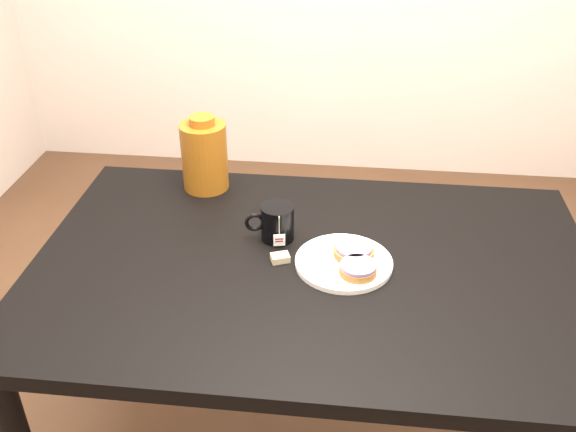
{
  "coord_description": "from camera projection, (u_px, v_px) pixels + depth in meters",
  "views": [
    {
      "loc": [
        0.08,
        -1.29,
        1.69
      ],
      "look_at": [
        -0.08,
        0.12,
        0.81
      ],
      "focal_mm": 40.0,
      "sensor_mm": 36.0,
      "label": 1
    }
  ],
  "objects": [
    {
      "name": "table",
      "position": [
        312.0,
        289.0,
        1.64
      ],
      "size": [
        1.4,
        0.9,
        0.75
      ],
      "color": "black",
      "rests_on": "ground_plane"
    },
    {
      "name": "teabag_pouch",
      "position": [
        280.0,
        258.0,
        1.6
      ],
      "size": [
        0.05,
        0.05,
        0.02
      ],
      "primitive_type": "cube",
      "rotation": [
        0.0,
        0.0,
        0.37
      ],
      "color": "#C6B793",
      "rests_on": "table"
    },
    {
      "name": "bagel_front",
      "position": [
        358.0,
        269.0,
        1.53
      ],
      "size": [
        0.13,
        0.13,
        0.03
      ],
      "color": "brown",
      "rests_on": "plate"
    },
    {
      "name": "bagel_back",
      "position": [
        354.0,
        251.0,
        1.59
      ],
      "size": [
        0.13,
        0.13,
        0.03
      ],
      "color": "brown",
      "rests_on": "plate"
    },
    {
      "name": "bagel_package",
      "position": [
        204.0,
        155.0,
        1.87
      ],
      "size": [
        0.14,
        0.14,
        0.23
      ],
      "rotation": [
        0.0,
        0.0,
        0.06
      ],
      "color": "#64330D",
      "rests_on": "table"
    },
    {
      "name": "mug",
      "position": [
        277.0,
        222.0,
        1.66
      ],
      "size": [
        0.14,
        0.1,
        0.1
      ],
      "rotation": [
        0.0,
        0.0,
        0.21
      ],
      "color": "black",
      "rests_on": "table"
    },
    {
      "name": "plate",
      "position": [
        344.0,
        262.0,
        1.58
      ],
      "size": [
        0.24,
        0.24,
        0.02
      ],
      "color": "white",
      "rests_on": "table"
    }
  ]
}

